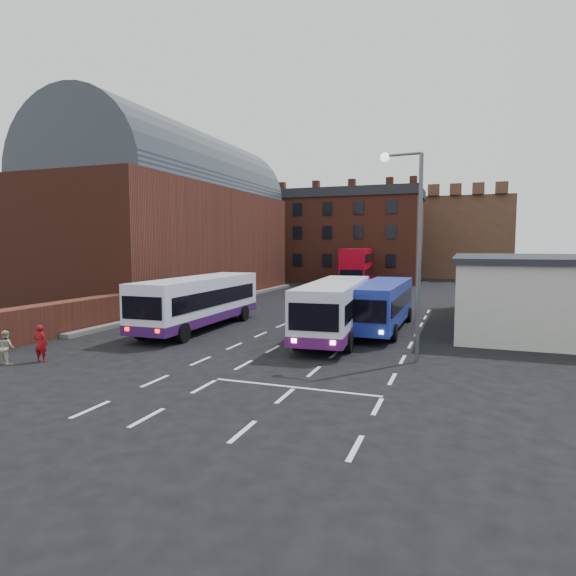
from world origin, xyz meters
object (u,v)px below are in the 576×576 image
(bus_white_inbound, at_px, (335,305))
(pedestrian_beige, at_px, (6,347))
(bus_blue, at_px, (382,302))
(street_lamp, at_px, (412,236))
(bus_white_outbound, at_px, (200,299))
(pedestrian_red, at_px, (41,343))
(bus_red_double, at_px, (357,268))

(bus_white_inbound, bearing_deg, pedestrian_beige, 37.39)
(bus_blue, relative_size, pedestrian_beige, 7.20)
(bus_blue, distance_m, street_lamp, 8.38)
(bus_white_outbound, xyz_separation_m, street_lamp, (12.39, -3.95, 3.49))
(bus_white_inbound, height_order, pedestrian_red, bus_white_inbound)
(bus_blue, relative_size, bus_red_double, 0.88)
(bus_white_inbound, bearing_deg, pedestrian_red, 37.94)
(bus_red_double, distance_m, pedestrian_beige, 38.72)
(bus_red_double, relative_size, pedestrian_red, 7.28)
(bus_white_inbound, bearing_deg, bus_blue, -127.35)
(bus_white_outbound, xyz_separation_m, bus_blue, (10.10, 3.23, -0.15))
(bus_blue, bearing_deg, bus_white_inbound, 57.66)
(bus_red_double, relative_size, pedestrian_beige, 8.17)
(street_lamp, distance_m, pedestrian_red, 16.11)
(bus_white_inbound, xyz_separation_m, bus_blue, (1.99, 3.13, -0.11))
(bus_white_outbound, bearing_deg, pedestrian_beige, -108.52)
(bus_white_outbound, height_order, pedestrian_beige, bus_white_outbound)
(pedestrian_beige, bearing_deg, bus_red_double, -92.02)
(street_lamp, xyz_separation_m, pedestrian_beige, (-15.55, -6.17, -4.56))
(bus_white_outbound, bearing_deg, bus_red_double, 81.77)
(bus_blue, xyz_separation_m, street_lamp, (2.30, -7.19, 3.64))
(bus_white_inbound, relative_size, street_lamp, 1.26)
(pedestrian_red, xyz_separation_m, pedestrian_beige, (-1.05, -0.77, -0.09))
(bus_red_double, bearing_deg, bus_white_outbound, 77.20)
(bus_white_outbound, distance_m, street_lamp, 13.47)
(pedestrian_red, distance_m, pedestrian_beige, 1.30)
(bus_white_outbound, distance_m, bus_red_double, 28.21)
(bus_white_outbound, height_order, bus_white_inbound, bus_white_outbound)
(bus_white_inbound, distance_m, bus_blue, 3.71)
(bus_white_inbound, xyz_separation_m, pedestrian_red, (-10.21, -9.46, -0.95))
(pedestrian_red, bearing_deg, bus_blue, -143.35)
(pedestrian_red, relative_size, pedestrian_beige, 1.12)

